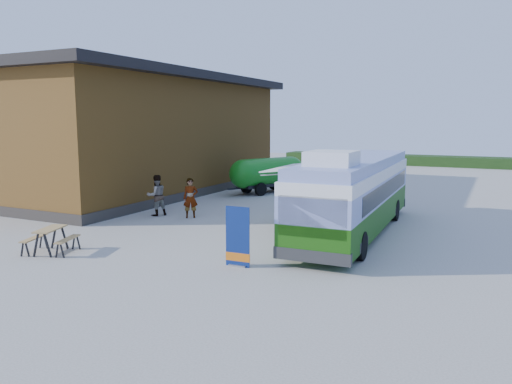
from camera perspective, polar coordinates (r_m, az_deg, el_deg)
The scene contains 10 objects.
ground at distance 19.25m, azimuth -5.46°, elevation -5.71°, with size 100.00×100.00×0.00m, color #BCB7AD.
barn at distance 32.94m, azimuth -12.10°, elevation 6.23°, with size 9.60×21.20×7.50m.
hedge at distance 54.10m, azimuth 24.09°, elevation 3.12°, with size 40.00×3.00×1.00m, color #264419.
bus at distance 20.65m, azimuth 11.26°, elevation -0.03°, with size 2.87×11.77×3.59m.
awning at distance 21.25m, azimuth 6.05°, elevation 2.75°, with size 2.74×4.28×0.52m.
banner at distance 15.85m, azimuth -2.11°, elevation -5.75°, with size 0.84×0.20×1.94m.
picnic_table at distance 18.89m, azimuth -22.44°, elevation -4.51°, with size 1.91×1.80×0.88m.
person_a at distance 23.89m, azimuth -7.49°, elevation -0.69°, with size 0.70×0.46×1.91m, color #999999.
person_b at distance 24.71m, azimuth -11.30°, elevation -0.38°, with size 0.97×0.76×2.00m, color #999999.
slurry_tanker at distance 31.95m, azimuth 1.36°, elevation 2.22°, with size 3.42×5.64×2.24m.
Camera 1 is at (9.80, -15.91, 4.61)m, focal length 35.00 mm.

